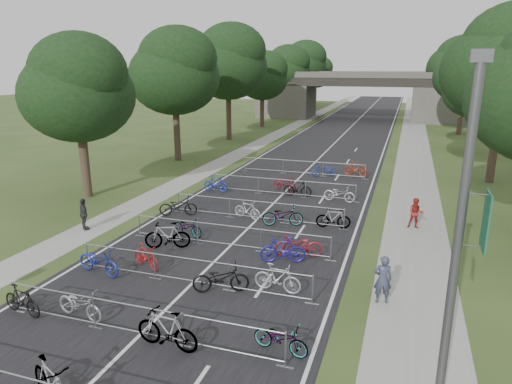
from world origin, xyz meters
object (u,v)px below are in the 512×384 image
bike_1 (51,384)px  pedestrian_a (383,280)px  lamppost (457,265)px  pedestrian_b (416,214)px  overpass_bridge (360,96)px  pedestrian_c (84,214)px

bike_1 → pedestrian_a: pedestrian_a is taller
bike_1 → pedestrian_a: (7.17, 7.66, 0.26)m
lamppost → pedestrian_b: bearing=91.4°
overpass_bridge → pedestrian_b: size_ratio=19.87×
lamppost → pedestrian_a: size_ratio=4.75×
bike_1 → pedestrian_b: bearing=-2.5°
overpass_bridge → pedestrian_c: size_ratio=19.11×
pedestrian_a → pedestrian_b: bearing=-111.6°
pedestrian_a → pedestrian_b: size_ratio=1.11×
bike_1 → pedestrian_a: bearing=-18.1°
overpass_bridge → bike_1: 64.63m
pedestrian_b → overpass_bridge: bearing=95.4°
overpass_bridge → pedestrian_b: bearing=-80.7°
bike_1 → overpass_bridge: bearing=24.7°
overpass_bridge → bike_1: (-0.33, -64.56, -2.93)m
overpass_bridge → lamppost: (8.33, -63.00, 0.75)m
pedestrian_b → pedestrian_c: pedestrian_c is taller
pedestrian_a → pedestrian_b: pedestrian_a is taller
overpass_bridge → bike_1: overpass_bridge is taller
overpass_bridge → bike_1: bearing=-90.3°
overpass_bridge → pedestrian_a: (6.85, -56.90, -2.67)m
pedestrian_c → lamppost: bearing=-172.4°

